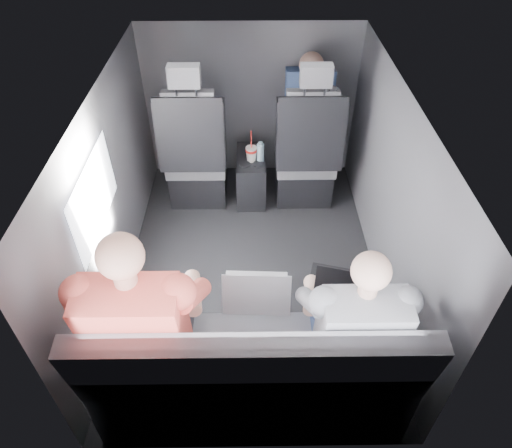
{
  "coord_description": "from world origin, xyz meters",
  "views": [
    {
      "loc": [
        0.0,
        -2.33,
        2.47
      ],
      "look_at": [
        0.03,
        -0.05,
        0.47
      ],
      "focal_mm": 32.0,
      "sensor_mm": 36.0,
      "label": 1
    }
  ],
  "objects_px": {
    "laptop_black": "(343,287)",
    "rear_bench": "(252,375)",
    "front_seat_right": "(305,159)",
    "front_seat_left": "(196,160)",
    "laptop_white": "(164,294)",
    "passenger_rear_left": "(147,320)",
    "soda_cup": "(251,153)",
    "passenger_front_right": "(308,106)",
    "laptop_silver": "(256,291)",
    "passenger_rear_right": "(351,323)",
    "water_bottle": "(260,152)",
    "center_console": "(251,176)"
  },
  "relations": [
    {
      "from": "rear_bench",
      "to": "soda_cup",
      "type": "distance_m",
      "value": 1.89
    },
    {
      "from": "laptop_black",
      "to": "water_bottle",
      "type": "bearing_deg",
      "value": 104.62
    },
    {
      "from": "rear_bench",
      "to": "passenger_rear_right",
      "type": "bearing_deg",
      "value": 11.08
    },
    {
      "from": "soda_cup",
      "to": "passenger_rear_left",
      "type": "xyz_separation_m",
      "value": [
        -0.52,
        -1.79,
        0.19
      ]
    },
    {
      "from": "passenger_rear_right",
      "to": "front_seat_right",
      "type": "bearing_deg",
      "value": 91.24
    },
    {
      "from": "front_seat_left",
      "to": "laptop_silver",
      "type": "height_order",
      "value": "front_seat_left"
    },
    {
      "from": "rear_bench",
      "to": "passenger_rear_right",
      "type": "relative_size",
      "value": 1.35
    },
    {
      "from": "rear_bench",
      "to": "laptop_white",
      "type": "xyz_separation_m",
      "value": [
        -0.46,
        0.28,
        0.32
      ]
    },
    {
      "from": "front_seat_left",
      "to": "passenger_front_right",
      "type": "xyz_separation_m",
      "value": [
        0.92,
        0.26,
        0.34
      ]
    },
    {
      "from": "passenger_rear_left",
      "to": "front_seat_right",
      "type": "bearing_deg",
      "value": 61.92
    },
    {
      "from": "front_seat_left",
      "to": "passenger_rear_left",
      "type": "height_order",
      "value": "passenger_rear_left"
    },
    {
      "from": "center_console",
      "to": "rear_bench",
      "type": "relative_size",
      "value": 0.3
    },
    {
      "from": "rear_bench",
      "to": "water_bottle",
      "type": "bearing_deg",
      "value": 87.66
    },
    {
      "from": "front_seat_right",
      "to": "passenger_rear_left",
      "type": "bearing_deg",
      "value": -118.08
    },
    {
      "from": "water_bottle",
      "to": "passenger_front_right",
      "type": "relative_size",
      "value": 0.23
    },
    {
      "from": "center_console",
      "to": "laptop_white",
      "type": "distance_m",
      "value": 1.77
    },
    {
      "from": "soda_cup",
      "to": "laptop_black",
      "type": "height_order",
      "value": "laptop_black"
    },
    {
      "from": "laptop_black",
      "to": "passenger_rear_left",
      "type": "height_order",
      "value": "passenger_rear_left"
    },
    {
      "from": "laptop_black",
      "to": "passenger_rear_right",
      "type": "xyz_separation_m",
      "value": [
        0.0,
        -0.22,
        -0.02
      ]
    },
    {
      "from": "front_seat_right",
      "to": "laptop_silver",
      "type": "bearing_deg",
      "value": -104.87
    },
    {
      "from": "laptop_white",
      "to": "laptop_black",
      "type": "distance_m",
      "value": 0.95
    },
    {
      "from": "laptop_black",
      "to": "rear_bench",
      "type": "bearing_deg",
      "value": -146.88
    },
    {
      "from": "center_console",
      "to": "passenger_rear_left",
      "type": "bearing_deg",
      "value": -105.56
    },
    {
      "from": "water_bottle",
      "to": "laptop_black",
      "type": "xyz_separation_m",
      "value": [
        0.41,
        -1.56,
        0.15
      ]
    },
    {
      "from": "laptop_white",
      "to": "passenger_rear_right",
      "type": "distance_m",
      "value": 0.97
    },
    {
      "from": "laptop_white",
      "to": "passenger_rear_left",
      "type": "height_order",
      "value": "passenger_rear_left"
    },
    {
      "from": "center_console",
      "to": "laptop_black",
      "type": "bearing_deg",
      "value": -73.39
    },
    {
      "from": "rear_bench",
      "to": "water_bottle",
      "type": "relative_size",
      "value": 9.25
    },
    {
      "from": "front_seat_left",
      "to": "center_console",
      "type": "relative_size",
      "value": 2.64
    },
    {
      "from": "front_seat_left",
      "to": "laptop_black",
      "type": "relative_size",
      "value": 3.2
    },
    {
      "from": "front_seat_left",
      "to": "passenger_rear_right",
      "type": "xyz_separation_m",
      "value": [
        0.94,
        -1.81,
        0.21
      ]
    },
    {
      "from": "laptop_silver",
      "to": "passenger_rear_left",
      "type": "bearing_deg",
      "value": -159.72
    },
    {
      "from": "front_seat_left",
      "to": "laptop_white",
      "type": "distance_m",
      "value": 1.63
    },
    {
      "from": "front_seat_left",
      "to": "front_seat_right",
      "type": "relative_size",
      "value": 1.0
    },
    {
      "from": "water_bottle",
      "to": "center_console",
      "type": "bearing_deg",
      "value": 141.55
    },
    {
      "from": "laptop_black",
      "to": "passenger_front_right",
      "type": "bearing_deg",
      "value": 90.43
    },
    {
      "from": "passenger_front_right",
      "to": "front_seat_right",
      "type": "bearing_deg",
      "value": -94.63
    },
    {
      "from": "center_console",
      "to": "water_bottle",
      "type": "xyz_separation_m",
      "value": [
        0.08,
        -0.06,
        0.28
      ]
    },
    {
      "from": "soda_cup",
      "to": "passenger_front_right",
      "type": "bearing_deg",
      "value": 30.86
    },
    {
      "from": "front_seat_right",
      "to": "rear_bench",
      "type": "bearing_deg",
      "value": -103.31
    },
    {
      "from": "front_seat_right",
      "to": "passenger_rear_right",
      "type": "bearing_deg",
      "value": -88.76
    },
    {
      "from": "soda_cup",
      "to": "passenger_rear_left",
      "type": "height_order",
      "value": "passenger_rear_left"
    },
    {
      "from": "center_console",
      "to": "passenger_front_right",
      "type": "xyz_separation_m",
      "value": [
        0.47,
        0.22,
        0.54
      ]
    },
    {
      "from": "center_console",
      "to": "passenger_rear_left",
      "type": "height_order",
      "value": "passenger_rear_left"
    },
    {
      "from": "center_console",
      "to": "passenger_front_right",
      "type": "bearing_deg",
      "value": 24.85
    },
    {
      "from": "front_seat_right",
      "to": "front_seat_left",
      "type": "bearing_deg",
      "value": 180.0
    },
    {
      "from": "front_seat_right",
      "to": "passenger_front_right",
      "type": "bearing_deg",
      "value": 85.37
    },
    {
      "from": "water_bottle",
      "to": "front_seat_right",
      "type": "bearing_deg",
      "value": 3.22
    },
    {
      "from": "front_seat_left",
      "to": "laptop_silver",
      "type": "xyz_separation_m",
      "value": [
        0.47,
        -1.61,
        0.23
      ]
    },
    {
      "from": "water_bottle",
      "to": "laptop_white",
      "type": "relative_size",
      "value": 0.53
    }
  ]
}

